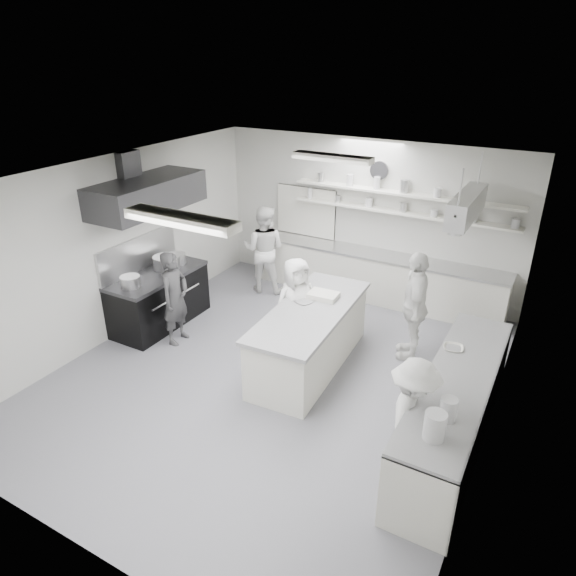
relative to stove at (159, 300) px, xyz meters
The scene contains 27 objects.
floor 2.67m from the stove, ahead, with size 6.00×7.00×0.02m, color gray.
ceiling 3.67m from the stove, ahead, with size 6.00×7.00×0.02m, color white.
wall_back 4.18m from the stove, 50.01° to the left, with size 6.00×0.04×3.00m, color beige.
wall_front 4.80m from the stove, 56.31° to the right, with size 6.00×0.04×3.00m, color beige.
wall_left 1.19m from the stove, 135.00° to the right, with size 0.04×7.00×3.00m, color beige.
wall_right 5.71m from the stove, ahead, with size 0.04×7.00×3.00m, color beige.
stove is the anchor object (origin of this frame).
exhaust_hood 1.90m from the stove, 90.00° to the right, with size 0.85×2.00×0.50m, color #333335.
back_counter 4.03m from the stove, 43.99° to the left, with size 5.00×0.60×0.92m, color silver.
shelf_lower 4.63m from the stove, 41.99° to the left, with size 4.20×0.26×0.04m, color silver.
shelf_upper 4.74m from the stove, 41.99° to the left, with size 4.20×0.26×0.04m, color silver.
pass_through_window 3.49m from the stove, 67.12° to the left, with size 1.30×0.04×1.00m, color black.
wall_clock 4.60m from the stove, 47.54° to the left, with size 0.32×0.32×0.05m, color white.
right_counter 5.28m from the stove, ahead, with size 0.74×3.30×0.94m, color silver.
pot_rack 5.35m from the stove, 23.50° to the left, with size 0.30×1.60×0.40m, color #B5B5B6.
light_fixture_front 4.22m from the stove, 40.24° to the right, with size 1.30×0.25×0.10m, color silver.
light_fixture_rear 3.86m from the stove, 28.30° to the left, with size 1.30×0.25×0.10m, color silver.
prep_island 2.93m from the stove, ahead, with size 0.93×2.50×0.92m, color silver.
stove_pot 0.66m from the stove, 90.00° to the left, with size 0.46×0.46×0.27m, color #B5B5B6.
cook_stove 0.82m from the stove, 25.74° to the right, with size 0.58×0.38×1.58m, color #353535.
cook_back 2.31m from the stove, 66.99° to the left, with size 0.85×0.66×1.75m, color white.
cook_island_left 2.55m from the stove, 10.51° to the left, with size 0.76×0.49×1.55m, color white.
cook_island_right 4.37m from the stove, 15.06° to the left, with size 1.03×0.43×1.77m, color white.
cook_right 5.10m from the stove, 15.04° to the right, with size 0.96×0.55×1.49m, color white.
bowl_island_a 2.78m from the stove, ahead, with size 0.27×0.27×0.07m, color #B5B5B6.
bowl_island_b 2.92m from the stove, ahead, with size 0.19×0.19×0.06m, color silver.
bowl_right 5.06m from the stove, ahead, with size 0.25×0.25×0.06m, color silver.
Camera 1 is at (3.35, -5.60, 4.51)m, focal length 32.24 mm.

